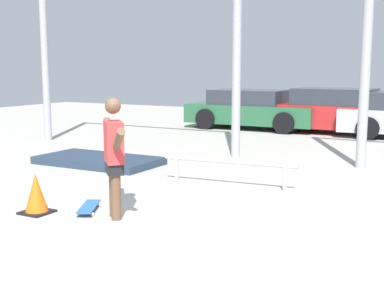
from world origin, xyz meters
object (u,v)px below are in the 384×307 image
at_px(skateboard, 89,207).
at_px(skateboarder, 114,153).
at_px(grind_rail, 229,166).
at_px(traffic_cone, 36,194).
at_px(manual_pad, 99,160).
at_px(parked_car_green, 253,110).
at_px(parked_car_red, 338,111).

bearing_deg(skateboard, skateboarder, 52.14).
height_order(skateboarder, skateboard, skateboarder).
bearing_deg(grind_rail, traffic_cone, -119.33).
bearing_deg(traffic_cone, manual_pad, 115.78).
bearing_deg(traffic_cone, skateboard, 37.37).
bearing_deg(skateboarder, manual_pad, 177.05).
bearing_deg(traffic_cone, grind_rail, 60.67).
height_order(parked_car_green, parked_car_red, parked_car_red).
relative_size(parked_car_green, parked_car_red, 1.01).
xyz_separation_m(skateboard, traffic_cone, (-0.57, -0.44, 0.22)).
height_order(manual_pad, parked_car_green, parked_car_green).
bearing_deg(parked_car_red, skateboard, -92.80).
bearing_deg(skateboard, parked_car_red, 147.02).
xyz_separation_m(skateboard, parked_car_red, (0.86, 10.90, 0.61)).
bearing_deg(skateboarder, grind_rail, 123.84).
distance_m(manual_pad, grind_rail, 3.37).
distance_m(parked_car_green, parked_car_red, 2.79).
xyz_separation_m(skateboarder, traffic_cone, (-1.12, -0.35, -0.62)).
bearing_deg(skateboarder, skateboard, -144.18).
height_order(skateboard, grind_rail, grind_rail).
height_order(parked_car_red, traffic_cone, parked_car_red).
xyz_separation_m(parked_car_green, parked_car_red, (2.78, 0.15, 0.04)).
relative_size(skateboard, traffic_cone, 1.35).
xyz_separation_m(grind_rail, parked_car_red, (-0.20, 8.43, 0.32)).
relative_size(grind_rail, parked_car_green, 0.55).
relative_size(skateboarder, parked_car_green, 0.38).
relative_size(skateboard, parked_car_red, 0.18).
bearing_deg(skateboard, parked_car_green, 161.69).
bearing_deg(manual_pad, parked_car_red, 68.46).
distance_m(skateboarder, parked_car_red, 11.00).
height_order(manual_pad, parked_car_red, parked_car_red).
height_order(skateboard, traffic_cone, traffic_cone).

